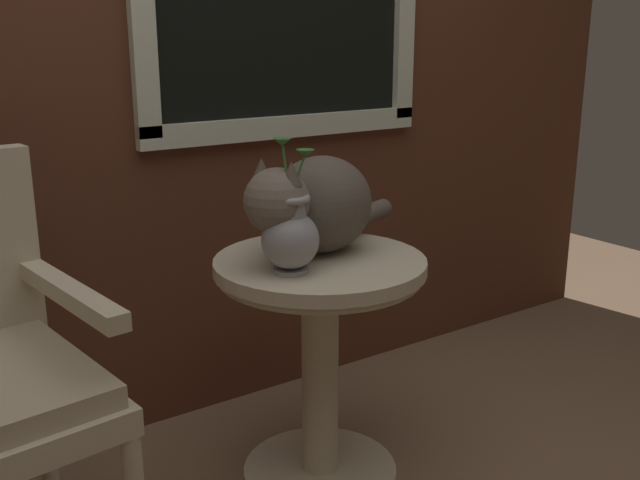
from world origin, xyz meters
TOP-DOWN VIEW (x-y plane):
  - wicker_side_table at (0.22, 0.30)m, footprint 0.56×0.56m
  - cat at (0.24, 0.34)m, footprint 0.59×0.35m
  - pewter_vase_with_ivy at (0.09, 0.24)m, footprint 0.14×0.14m

SIDE VIEW (x-z plane):
  - wicker_side_table at x=0.22m, z-range 0.12..0.76m
  - pewter_vase_with_ivy at x=0.09m, z-range 0.58..0.91m
  - cat at x=0.24m, z-range 0.64..0.92m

